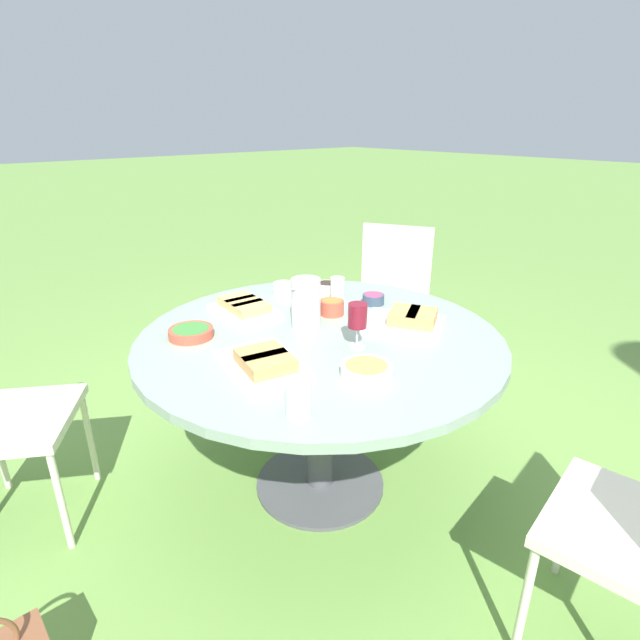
# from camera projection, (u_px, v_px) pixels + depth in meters

# --- Properties ---
(ground_plane) EXTENTS (40.00, 40.00, 0.00)m
(ground_plane) POSITION_uv_depth(u_px,v_px,m) (320.00, 484.00, 2.20)
(ground_plane) COLOR #668E42
(dining_table) EXTENTS (1.40, 1.40, 0.72)m
(dining_table) POSITION_uv_depth(u_px,v_px,m) (320.00, 357.00, 1.96)
(dining_table) COLOR #4C4C51
(dining_table) RESTS_ON ground_plane
(chair_far_back) EXTENTS (0.58, 0.59, 0.89)m
(chair_far_back) POSITION_uv_depth(u_px,v_px,m) (391.00, 288.00, 3.08)
(chair_far_back) COLOR beige
(chair_far_back) RESTS_ON ground_plane
(water_pitcher) EXTENTS (0.12, 0.12, 0.20)m
(water_pitcher) POSITION_uv_depth(u_px,v_px,m) (306.00, 303.00, 1.97)
(water_pitcher) COLOR silver
(water_pitcher) RESTS_ON dining_table
(wine_glass) EXTENTS (0.07, 0.07, 0.17)m
(wine_glass) POSITION_uv_depth(u_px,v_px,m) (358.00, 317.00, 1.77)
(wine_glass) COLOR silver
(wine_glass) RESTS_ON dining_table
(platter_bread_main) EXTENTS (0.30, 0.37, 0.06)m
(platter_bread_main) POSITION_uv_depth(u_px,v_px,m) (263.00, 362.00, 1.65)
(platter_bread_main) COLOR white
(platter_bread_main) RESTS_ON dining_table
(platter_charcuterie) EXTENTS (0.36, 0.39, 0.07)m
(platter_charcuterie) POSITION_uv_depth(u_px,v_px,m) (408.00, 320.00, 1.99)
(platter_charcuterie) COLOR white
(platter_charcuterie) RESTS_ON dining_table
(platter_sandwich_side) EXTENTS (0.24, 0.31, 0.06)m
(platter_sandwich_side) POSITION_uv_depth(u_px,v_px,m) (244.00, 307.00, 2.13)
(platter_sandwich_side) COLOR white
(platter_sandwich_side) RESTS_ON dining_table
(bowl_fries) EXTENTS (0.17, 0.17, 0.04)m
(bowl_fries) POSITION_uv_depth(u_px,v_px,m) (366.00, 369.00, 1.62)
(bowl_fries) COLOR white
(bowl_fries) RESTS_ON dining_table
(bowl_salad) EXTENTS (0.17, 0.17, 0.04)m
(bowl_salad) POSITION_uv_depth(u_px,v_px,m) (191.00, 332.00, 1.90)
(bowl_salad) COLOR #B74733
(bowl_salad) RESTS_ON dining_table
(bowl_olives) EXTENTS (0.10, 0.10, 0.05)m
(bowl_olives) POSITION_uv_depth(u_px,v_px,m) (327.00, 287.00, 2.39)
(bowl_olives) COLOR beige
(bowl_olives) RESTS_ON dining_table
(bowl_dip_red) EXTENTS (0.10, 0.10, 0.05)m
(bowl_dip_red) POSITION_uv_depth(u_px,v_px,m) (373.00, 299.00, 2.24)
(bowl_dip_red) COLOR #334256
(bowl_dip_red) RESTS_ON dining_table
(bowl_dip_cream) EXTENTS (0.09, 0.09, 0.05)m
(bowl_dip_cream) POSITION_uv_depth(u_px,v_px,m) (283.00, 287.00, 2.37)
(bowl_dip_cream) COLOR white
(bowl_dip_cream) RESTS_ON dining_table
(bowl_roasted_veg) EXTENTS (0.10, 0.10, 0.06)m
(bowl_roasted_veg) POSITION_uv_depth(u_px,v_px,m) (332.00, 306.00, 2.11)
(bowl_roasted_veg) COLOR #B74733
(bowl_roasted_veg) RESTS_ON dining_table
(cup_water_near) EXTENTS (0.06, 0.06, 0.10)m
(cup_water_near) POSITION_uv_depth(u_px,v_px,m) (337.00, 288.00, 2.30)
(cup_water_near) COLOR silver
(cup_water_near) RESTS_ON dining_table
(cup_water_far) EXTENTS (0.07, 0.07, 0.11)m
(cup_water_far) POSITION_uv_depth(u_px,v_px,m) (298.00, 399.00, 1.38)
(cup_water_far) COLOR silver
(cup_water_far) RESTS_ON dining_table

